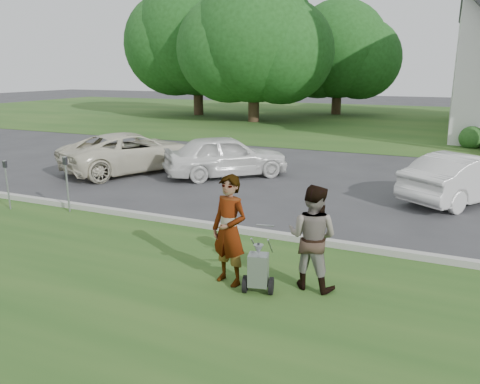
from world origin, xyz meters
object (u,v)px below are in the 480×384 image
Objects in this scene: tree_far at (197,41)px; car_d at (466,178)px; person_left at (229,231)px; person_right at (312,238)px; striping_cart at (258,271)px; parking_meter_near at (67,177)px; car_b at (226,156)px; tree_back at (339,54)px; car_a at (132,152)px; tree_left at (254,45)px; parking_meter_far at (7,179)px.

tree_far reaches higher than car_d.
person_left is 1.07× the size of person_right.
striping_cart is 8.03m from car_d.
tree_far is at bearing 111.63° from parking_meter_near.
tree_far is 27.03m from parking_meter_near.
car_b is (-3.61, 7.44, -0.23)m from person_left.
tree_back is 26.48m from car_d.
car_b is at bearing -48.53° from person_right.
car_a is at bearing -67.51° from tree_far.
person_left is at bearing 160.90° from car_a.
car_d is at bearing -133.85° from car_b.
person_right reaches higher than parking_meter_near.
tree_far is 11.22m from tree_back.
striping_cart is (5.85, -31.94, -4.34)m from tree_back.
person_right is 0.42× the size of car_b.
person_right reaches higher than car_b.
tree_left is 5.68× the size of person_left.
parking_meter_far is (-8.34, 1.22, -0.06)m from person_right.
person_right is (10.58, -23.40, -4.23)m from tree_left.
tree_back is at bearing -35.23° from car_d.
person_right reaches higher than car_d.
car_b is (1.67, -24.37, -4.02)m from tree_back.
tree_left is 22.46m from parking_meter_near.
tree_far reaches higher than car_b.
tree_back is (10.00, 5.00, -0.97)m from tree_far.
car_d is (9.01, -24.57, -4.06)m from tree_back.
person_left is at bearing -12.95° from parking_meter_far.
parking_meter_far is at bearing -71.89° from tree_far.
striping_cart is at bearing 43.26° from person_right.
parking_meter_far is (8.23, -25.18, -4.87)m from tree_far.
person_left is 7.23m from parking_meter_far.
parking_meter_far is at bearing 115.00° from car_a.
tree_left is at bearing -57.17° from car_a.
tree_left is at bearing -17.23° from car_d.
parking_meter_near is at bearing 16.02° from parking_meter_far.
car_d reaches higher than parking_meter_far.
striping_cart is 0.81m from person_left.
parking_meter_near is 5.69m from car_b.
person_right is (6.58, -31.40, -3.85)m from tree_back.
person_left is 1.30× the size of parking_meter_near.
car_d is at bearing 53.32° from striping_cart.
tree_back is 6.67× the size of parking_meter_near.
person_left is (5.28, -31.80, -3.79)m from tree_back.
tree_back reaches higher than parking_meter_far.
tree_far is 27.75m from car_d.
tree_far is at bearing 135.86° from person_left.
car_a is at bearing 89.75° from parking_meter_far.
tree_back reaches higher than car_d.
car_b reaches higher than car_a.
car_b is at bearing 33.02° from car_d.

